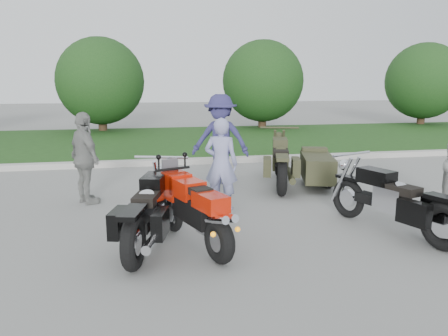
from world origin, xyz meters
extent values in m
plane|color=gray|center=(0.00, 0.00, 0.00)|extent=(80.00, 80.00, 0.00)
cube|color=#B3B1A9|center=(0.00, 6.00, 0.07)|extent=(60.00, 0.30, 0.15)
cube|color=#2A5D20|center=(0.00, 10.15, 0.07)|extent=(60.00, 8.00, 0.14)
cylinder|color=#3F2B1C|center=(-3.00, 13.50, 0.60)|extent=(0.36, 0.36, 1.20)
sphere|color=#163814|center=(-3.00, 13.50, 2.20)|extent=(3.60, 3.60, 3.60)
cylinder|color=#3F2B1C|center=(4.00, 13.50, 0.60)|extent=(0.36, 0.36, 1.20)
sphere|color=#163814|center=(4.00, 13.50, 2.20)|extent=(3.60, 3.60, 3.60)
cylinder|color=#3F2B1C|center=(12.00, 13.50, 0.60)|extent=(0.36, 0.36, 1.20)
sphere|color=#163814|center=(12.00, 13.50, 2.20)|extent=(3.60, 3.60, 3.60)
torus|color=black|center=(-0.50, -0.60, 0.29)|extent=(0.37, 0.61, 0.59)
torus|color=black|center=(-0.98, 0.69, 0.28)|extent=(0.31, 0.57, 0.57)
cube|color=black|center=(-0.73, 0.00, 0.52)|extent=(0.55, 0.89, 0.33)
cube|color=#BD1A07|center=(-0.80, 0.20, 0.78)|extent=(0.49, 0.60, 0.25)
cube|color=#BD1A07|center=(-0.58, -0.40, 0.74)|extent=(0.45, 0.59, 0.21)
cube|color=black|center=(-0.68, -0.12, 0.82)|extent=(0.35, 0.40, 0.09)
cube|color=#BD1A07|center=(-0.93, 0.53, 0.74)|extent=(0.44, 0.47, 0.38)
cylinder|color=silver|center=(-0.55, -0.67, 0.59)|extent=(0.25, 0.45, 0.21)
cylinder|color=silver|center=(-0.42, -0.63, 0.59)|extent=(0.25, 0.45, 0.21)
torus|color=black|center=(-1.54, -0.61, 0.35)|extent=(0.35, 0.72, 0.70)
torus|color=black|center=(-1.11, 1.04, 0.33)|extent=(0.29, 0.67, 0.66)
cube|color=black|center=(-1.32, 0.22, 0.43)|extent=(0.53, 1.25, 0.14)
cube|color=silver|center=(-1.32, 0.22, 0.52)|extent=(0.42, 0.53, 0.36)
cube|color=black|center=(-1.25, 0.52, 0.80)|extent=(0.42, 0.62, 0.23)
cube|color=black|center=(-1.36, 0.07, 0.70)|extent=(0.41, 0.57, 0.12)
cube|color=black|center=(-1.54, -0.61, 0.72)|extent=(0.36, 0.61, 0.06)
cylinder|color=silver|center=(-1.24, -0.18, 0.29)|extent=(0.39, 1.12, 0.10)
torus|color=black|center=(2.49, -0.75, 0.35)|extent=(0.40, 0.71, 0.69)
torus|color=black|center=(1.91, 0.83, 0.33)|extent=(0.34, 0.66, 0.65)
cube|color=black|center=(2.20, 0.04, 0.43)|extent=(0.64, 1.23, 0.14)
cube|color=silver|center=(2.20, 0.04, 0.51)|extent=(0.45, 0.54, 0.36)
cube|color=black|center=(2.10, 0.32, 0.80)|extent=(0.46, 0.63, 0.22)
cube|color=black|center=(2.26, -0.11, 0.69)|extent=(0.45, 0.58, 0.12)
cube|color=black|center=(2.49, -0.75, 0.71)|extent=(0.41, 0.60, 0.06)
cylinder|color=silver|center=(2.50, -0.24, 0.29)|extent=(0.49, 1.09, 0.10)
torus|color=black|center=(1.26, 2.32, 0.38)|extent=(0.38, 0.77, 0.75)
torus|color=black|center=(1.76, 4.08, 0.35)|extent=(0.32, 0.72, 0.71)
cube|color=black|center=(1.51, 3.20, 0.46)|extent=(0.59, 1.34, 0.15)
cube|color=#34351F|center=(1.51, 3.20, 0.55)|extent=(0.45, 0.57, 0.39)
cube|color=#34351F|center=(1.60, 3.52, 0.86)|extent=(0.46, 0.67, 0.24)
cube|color=black|center=(1.46, 3.04, 0.75)|extent=(0.45, 0.61, 0.13)
cube|color=#34351F|center=(1.26, 2.32, 0.77)|extent=(0.40, 0.65, 0.07)
cylinder|color=#34351F|center=(1.59, 2.77, 0.31)|extent=(0.44, 1.20, 0.11)
cube|color=#34351F|center=(2.22, 2.88, 0.44)|extent=(0.97, 1.54, 0.50)
torus|color=black|center=(2.49, 2.81, 0.31)|extent=(0.30, 0.63, 0.62)
imported|color=#8C90BF|center=(-0.05, 1.72, 0.81)|extent=(0.69, 0.59, 1.61)
imported|color=navy|center=(0.29, 3.67, 0.97)|extent=(1.44, 1.15, 1.95)
imported|color=gray|center=(-2.42, 2.52, 0.84)|extent=(0.86, 1.06, 1.69)
camera|label=1|loc=(-1.40, -5.62, 2.24)|focal=35.00mm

